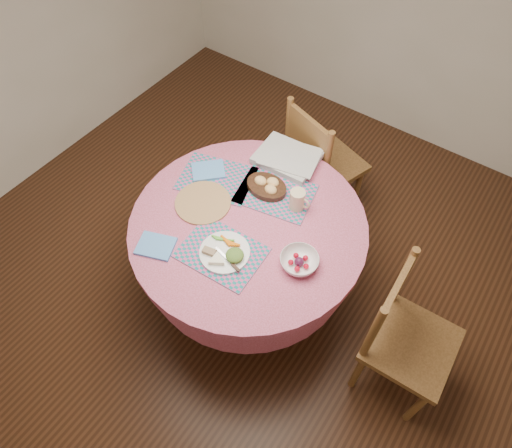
# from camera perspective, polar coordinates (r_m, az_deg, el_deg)

# --- Properties ---
(ground) EXTENTS (4.00, 4.00, 0.00)m
(ground) POSITION_cam_1_polar(r_m,az_deg,el_deg) (2.99, -0.79, -8.50)
(ground) COLOR #331C0F
(ground) RESTS_ON ground
(room_envelope) EXTENTS (4.01, 4.01, 2.71)m
(room_envelope) POSITION_cam_1_polar(r_m,az_deg,el_deg) (1.68, -1.48, 20.17)
(room_envelope) COLOR silver
(room_envelope) RESTS_ON ground
(dining_table) EXTENTS (1.24, 1.24, 0.75)m
(dining_table) POSITION_cam_1_polar(r_m,az_deg,el_deg) (2.51, -0.93, -2.52)
(dining_table) COLOR #CA5E86
(dining_table) RESTS_ON ground
(chair_right) EXTENTS (0.43, 0.45, 0.93)m
(chair_right) POSITION_cam_1_polar(r_m,az_deg,el_deg) (2.45, 17.95, -13.14)
(chair_right) COLOR brown
(chair_right) RESTS_ON ground
(chair_back) EXTENTS (0.55, 0.54, 0.95)m
(chair_back) POSITION_cam_1_polar(r_m,az_deg,el_deg) (3.03, 7.98, 7.75)
(chair_back) COLOR brown
(chair_back) RESTS_ON ground
(placemat_front) EXTENTS (0.42, 0.32, 0.01)m
(placemat_front) POSITION_cam_1_polar(r_m,az_deg,el_deg) (2.25, -4.31, -3.57)
(placemat_front) COLOR #157678
(placemat_front) RESTS_ON dining_table
(placemat_left) EXTENTS (0.47, 0.40, 0.01)m
(placemat_left) POSITION_cam_1_polar(r_m,az_deg,el_deg) (2.56, -4.96, 5.70)
(placemat_left) COLOR #157678
(placemat_left) RESTS_ON dining_table
(placemat_back) EXTENTS (0.45, 0.37, 0.01)m
(placemat_back) POSITION_cam_1_polar(r_m,az_deg,el_deg) (2.48, 2.45, 3.84)
(placemat_back) COLOR #157678
(placemat_back) RESTS_ON dining_table
(wicker_trivet) EXTENTS (0.30, 0.30, 0.01)m
(wicker_trivet) POSITION_cam_1_polar(r_m,az_deg,el_deg) (2.45, -6.65, 2.68)
(wicker_trivet) COLOR #A17A46
(wicker_trivet) RESTS_ON dining_table
(napkin_near) EXTENTS (0.22, 0.19, 0.01)m
(napkin_near) POSITION_cam_1_polar(r_m,az_deg,el_deg) (2.32, -12.41, -2.69)
(napkin_near) COLOR #5694DD
(napkin_near) RESTS_ON dining_table
(napkin_far) EXTENTS (0.23, 0.23, 0.01)m
(napkin_far) POSITION_cam_1_polar(r_m,az_deg,el_deg) (2.59, -5.98, 6.67)
(napkin_far) COLOR #5694DD
(napkin_far) RESTS_ON placemat_left
(dinner_plate) EXTENTS (0.25, 0.25, 0.05)m
(dinner_plate) POSITION_cam_1_polar(r_m,az_deg,el_deg) (2.23, -3.89, -3.63)
(dinner_plate) COLOR white
(dinner_plate) RESTS_ON placemat_front
(bread_bowl) EXTENTS (0.23, 0.23, 0.08)m
(bread_bowl) POSITION_cam_1_polar(r_m,az_deg,el_deg) (2.47, 1.38, 4.79)
(bread_bowl) COLOR black
(bread_bowl) RESTS_ON placemat_back
(latte_mug) EXTENTS (0.12, 0.08, 0.12)m
(latte_mug) POSITION_cam_1_polar(r_m,az_deg,el_deg) (2.38, 5.23, 3.03)
(latte_mug) COLOR beige
(latte_mug) RESTS_ON placemat_back
(fruit_bowl) EXTENTS (0.23, 0.23, 0.06)m
(fruit_bowl) POSITION_cam_1_polar(r_m,az_deg,el_deg) (2.20, 5.42, -4.69)
(fruit_bowl) COLOR white
(fruit_bowl) RESTS_ON dining_table
(newspaper_stack) EXTENTS (0.38, 0.31, 0.04)m
(newspaper_stack) POSITION_cam_1_polar(r_m,az_deg,el_deg) (2.63, 3.97, 8.32)
(newspaper_stack) COLOR silver
(newspaper_stack) RESTS_ON dining_table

